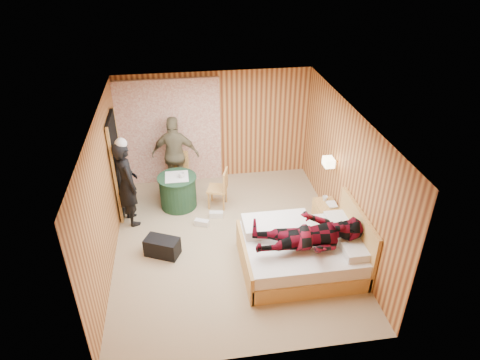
{
  "coord_description": "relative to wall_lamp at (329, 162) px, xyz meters",
  "views": [
    {
      "loc": [
        -0.75,
        -6.24,
        5.1
      ],
      "look_at": [
        0.25,
        0.46,
        1.05
      ],
      "focal_mm": 32.0,
      "sensor_mm": 36.0,
      "label": 1
    }
  ],
  "objects": [
    {
      "name": "cup_nightstand",
      "position": [
        -0.04,
        -0.14,
        -0.72
      ],
      "size": [
        0.13,
        0.13,
        0.09
      ],
      "primitive_type": "imported",
      "rotation": [
        0.0,
        0.0,
        -0.36
      ],
      "color": "white",
      "rests_on": "nightstand"
    },
    {
      "name": "man_at_table",
      "position": [
        -2.84,
        1.57,
        -0.44
      ],
      "size": [
        1.06,
        0.58,
        1.72
      ],
      "primitive_type": "imported",
      "rotation": [
        0.0,
        0.0,
        2.98
      ],
      "color": "#71684B",
      "rests_on": "floor"
    },
    {
      "name": "ceiling",
      "position": [
        -1.92,
        -0.45,
        1.2
      ],
      "size": [
        4.2,
        5.0,
        0.01
      ],
      "primitive_type": "cube",
      "color": "white",
      "rests_on": "wall_back"
    },
    {
      "name": "nightstand",
      "position": [
        -0.04,
        -0.27,
        -1.02
      ],
      "size": [
        0.41,
        0.55,
        0.53
      ],
      "color": "#E6B55E",
      "rests_on": "floor"
    },
    {
      "name": "chair_near",
      "position": [
        -1.96,
        0.76,
        -0.8
      ],
      "size": [
        0.48,
        0.48,
        0.86
      ],
      "rotation": [
        0.0,
        0.0,
        -1.86
      ],
      "color": "#E6B55E",
      "rests_on": "floor"
    },
    {
      "name": "book_upper",
      "position": [
        -0.04,
        -0.32,
        -0.73
      ],
      "size": [
        0.18,
        0.23,
        0.02
      ],
      "primitive_type": "imported",
      "rotation": [
        0.0,
        0.0,
        -0.05
      ],
      "color": "white",
      "rests_on": "nightstand"
    },
    {
      "name": "chair_far",
      "position": [
        -2.81,
        1.54,
        -0.76
      ],
      "size": [
        0.54,
        0.54,
        0.93
      ],
      "rotation": [
        0.0,
        0.0,
        -0.37
      ],
      "color": "#E6B55E",
      "rests_on": "floor"
    },
    {
      "name": "woman_standing",
      "position": [
        -3.77,
        0.49,
        -0.43
      ],
      "size": [
        0.63,
        0.75,
        1.74
      ],
      "primitive_type": "imported",
      "rotation": [
        0.0,
        0.0,
        1.96
      ],
      "color": "black",
      "rests_on": "floor"
    },
    {
      "name": "man_on_bed",
      "position": [
        -0.77,
        -1.5,
        -0.34
      ],
      "size": [
        0.86,
        0.67,
        1.77
      ],
      "primitive_type": "imported",
      "rotation": [
        0.0,
        1.57,
        0.0
      ],
      "color": "maroon",
      "rests_on": "bed"
    },
    {
      "name": "curtain",
      "position": [
        -2.92,
        1.98,
        -0.1
      ],
      "size": [
        2.2,
        0.08,
        2.4
      ],
      "primitive_type": "cube",
      "color": "white",
      "rests_on": "floor"
    },
    {
      "name": "sneaker_right",
      "position": [
        -2.42,
        0.13,
        -1.24
      ],
      "size": [
        0.3,
        0.22,
        0.12
      ],
      "primitive_type": "cube",
      "rotation": [
        0.0,
        0.0,
        -0.42
      ],
      "color": "white",
      "rests_on": "floor"
    },
    {
      "name": "book_lower",
      "position": [
        -0.04,
        -0.32,
        -0.75
      ],
      "size": [
        0.18,
        0.24,
        0.02
      ],
      "primitive_type": "imported",
      "rotation": [
        0.0,
        0.0,
        0.08
      ],
      "color": "white",
      "rests_on": "nightstand"
    },
    {
      "name": "floor",
      "position": [
        -1.92,
        -0.45,
        -1.3
      ],
      "size": [
        4.2,
        5.0,
        0.01
      ],
      "primitive_type": "cube",
      "color": "tan",
      "rests_on": "ground"
    },
    {
      "name": "wall_back",
      "position": [
        -1.92,
        2.05,
        -0.05
      ],
      "size": [
        4.2,
        0.02,
        2.5
      ],
      "primitive_type": "cube",
      "color": "tan",
      "rests_on": "floor"
    },
    {
      "name": "round_table",
      "position": [
        -2.84,
        0.9,
        -0.94
      ],
      "size": [
        0.8,
        0.8,
        0.71
      ],
      "color": "#204628",
      "rests_on": "floor"
    },
    {
      "name": "bed",
      "position": [
        -0.8,
        -1.27,
        -0.99
      ],
      "size": [
        1.99,
        1.55,
        1.07
      ],
      "color": "#E6B55E",
      "rests_on": "floor"
    },
    {
      "name": "wall_right",
      "position": [
        0.18,
        -0.45,
        -0.05
      ],
      "size": [
        0.02,
        5.0,
        2.5
      ],
      "primitive_type": "cube",
      "color": "tan",
      "rests_on": "floor"
    },
    {
      "name": "sneaker_left",
      "position": [
        -2.11,
        0.37,
        -1.24
      ],
      "size": [
        0.29,
        0.15,
        0.12
      ],
      "primitive_type": "cube",
      "rotation": [
        0.0,
        0.0,
        -0.15
      ],
      "color": "white",
      "rests_on": "floor"
    },
    {
      "name": "cup_table",
      "position": [
        -2.74,
        0.85,
        -0.54
      ],
      "size": [
        0.16,
        0.16,
        0.1
      ],
      "primitive_type": "imported",
      "rotation": [
        0.0,
        0.0,
        0.43
      ],
      "color": "white",
      "rests_on": "round_table"
    },
    {
      "name": "wall_lamp",
      "position": [
        0.0,
        0.0,
        0.0
      ],
      "size": [
        0.26,
        0.24,
        0.16
      ],
      "color": "gold",
      "rests_on": "wall_right"
    },
    {
      "name": "duffel_bag",
      "position": [
        -3.17,
        -0.62,
        -1.13
      ],
      "size": [
        0.68,
        0.54,
        0.34
      ],
      "primitive_type": "cube",
      "rotation": [
        0.0,
        0.0,
        -0.44
      ],
      "color": "black",
      "rests_on": "floor"
    },
    {
      "name": "wall_left",
      "position": [
        -4.02,
        -0.45,
        -0.05
      ],
      "size": [
        0.02,
        5.0,
        2.5
      ],
      "primitive_type": "cube",
      "color": "tan",
      "rests_on": "floor"
    },
    {
      "name": "doorway",
      "position": [
        -3.98,
        0.95,
        -0.28
      ],
      "size": [
        0.06,
        0.9,
        2.05
      ],
      "primitive_type": "cube",
      "color": "black",
      "rests_on": "floor"
    }
  ]
}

